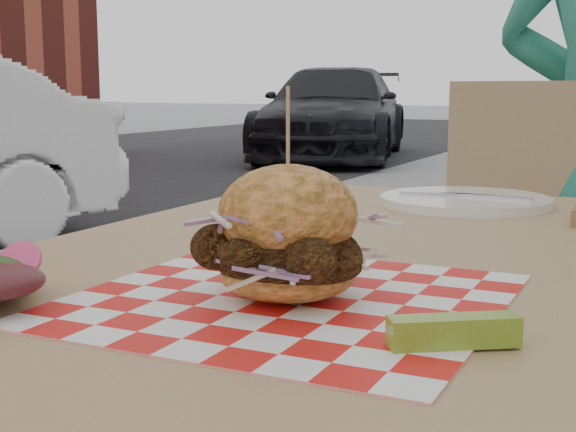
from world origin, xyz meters
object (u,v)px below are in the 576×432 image
patio_chair (533,262)px  sandwich (288,241)px  patio_table (373,324)px  car_dark (334,113)px

patio_chair → sandwich: 1.21m
patio_chair → patio_table: bearing=-75.1°
car_dark → sandwich: size_ratio=22.53×
patio_table → car_dark: bearing=112.6°
sandwich → patio_table: bearing=88.6°
patio_chair → sandwich: (-0.03, -1.19, 0.25)m
car_dark → patio_chair: bearing=-78.9°
patio_table → patio_chair: patio_chair is taller
patio_chair → sandwich: patio_chair is taller
patio_table → patio_chair: bearing=88.3°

